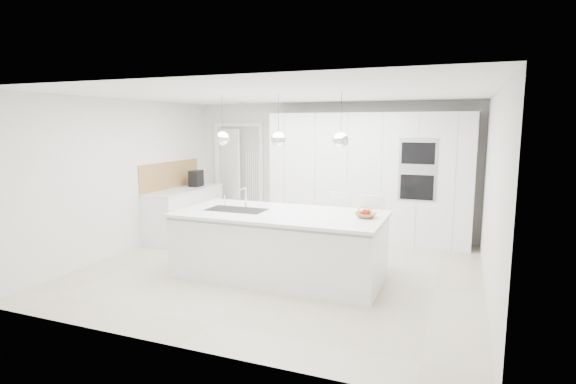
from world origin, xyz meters
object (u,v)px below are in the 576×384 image
at_px(island_base, 279,246).
at_px(bar_stool_left, 338,229).
at_px(bar_stool_right, 370,234).
at_px(espresso_machine, 196,178).
at_px(fruit_bowl, 366,215).

height_order(island_base, bar_stool_left, bar_stool_left).
bearing_deg(bar_stool_right, bar_stool_left, 151.79).
relative_size(island_base, espresso_machine, 9.01).
bearing_deg(bar_stool_right, espresso_machine, 146.89).
height_order(espresso_machine, bar_stool_right, espresso_machine).
distance_m(island_base, fruit_bowl, 1.28).
xyz_separation_m(espresso_machine, bar_stool_left, (3.12, -0.99, -0.52)).
distance_m(island_base, espresso_machine, 3.22).
bearing_deg(fruit_bowl, bar_stool_right, 95.13).
xyz_separation_m(bar_stool_left, bar_stool_right, (0.52, -0.11, -0.00)).
bearing_deg(bar_stool_right, island_base, -160.76).
distance_m(fruit_bowl, espresso_machine, 4.10).
bearing_deg(island_base, espresso_machine, 143.27).
xyz_separation_m(fruit_bowl, espresso_machine, (-3.70, 1.76, 0.12)).
bearing_deg(island_base, bar_stool_right, 35.60).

